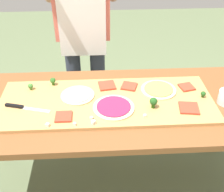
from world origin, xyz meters
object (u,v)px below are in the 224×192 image
at_px(pizza_slice_near_left, 187,87).
at_px(cheese_crumble_e, 48,125).
at_px(pizza_whole_beet_magenta, 114,107).
at_px(cheese_crumble_a, 145,116).
at_px(pizza_slice_center, 129,86).
at_px(cook_center, 83,24).
at_px(pizza_slice_far_right, 64,117).
at_px(cheese_crumble_c, 93,122).
at_px(broccoli_floret_front_right, 154,102).
at_px(cheese_crumble_d, 91,118).
at_px(prep_table, 114,115).
at_px(broccoli_floret_front_left, 203,94).
at_px(pizza_whole_cheese_artichoke, 78,95).
at_px(pizza_whole_pesto_green, 159,90).
at_px(pizza_slice_near_right, 189,108).
at_px(pizza_slice_far_left, 107,85).
at_px(broccoli_floret_center_right, 31,86).
at_px(broccoli_floret_back_left, 53,81).
at_px(cheese_crumble_b, 75,124).
at_px(chefs_knife, 21,107).

height_order(pizza_slice_near_left, cheese_crumble_e, cheese_crumble_e).
xyz_separation_m(pizza_whole_beet_magenta, cheese_crumble_a, (0.17, -0.09, 0.00)).
height_order(pizza_slice_center, cook_center, cook_center).
bearing_deg(pizza_slice_center, pizza_slice_far_right, -144.29).
relative_size(cheese_crumble_c, cook_center, 0.01).
distance_m(pizza_slice_near_left, broccoli_floret_front_right, 0.32).
bearing_deg(cheese_crumble_d, cheese_crumble_c, -75.19).
height_order(prep_table, pizza_slice_near_left, pizza_slice_near_left).
relative_size(broccoli_floret_front_left, cheese_crumble_c, 2.03).
xyz_separation_m(pizza_whole_cheese_artichoke, broccoli_floret_front_right, (0.44, -0.14, 0.03)).
distance_m(cheese_crumble_d, cook_center, 0.87).
distance_m(pizza_whole_pesto_green, cheese_crumble_d, 0.49).
relative_size(cheese_crumble_c, cheese_crumble_e, 1.15).
distance_m(pizza_slice_near_left, cheese_crumble_e, 0.90).
bearing_deg(pizza_slice_near_right, pizza_slice_far_left, 150.34).
relative_size(pizza_slice_far_right, broccoli_floret_center_right, 2.13).
bearing_deg(cheese_crumble_c, pizza_slice_far_right, 159.74).
distance_m(pizza_whole_beet_magenta, broccoli_floret_center_right, 0.56).
bearing_deg(broccoli_floret_back_left, cheese_crumble_b, -68.56).
bearing_deg(broccoli_floret_back_left, pizza_slice_near_right, -20.34).
relative_size(pizza_slice_near_left, broccoli_floret_back_left, 1.67).
bearing_deg(broccoli_floret_front_left, broccoli_floret_front_right, -164.50).
distance_m(pizza_whole_cheese_artichoke, pizza_slice_far_right, 0.21).
bearing_deg(pizza_slice_far_left, broccoli_floret_back_left, 173.87).
bearing_deg(pizza_slice_near_right, cheese_crumble_e, -172.50).
xyz_separation_m(pizza_whole_pesto_green, broccoli_floret_front_left, (0.26, -0.08, 0.02)).
distance_m(pizza_slice_far_left, pizza_slice_near_left, 0.51).
relative_size(pizza_whole_beet_magenta, pizza_whole_pesto_green, 1.09).
distance_m(pizza_whole_beet_magenta, pizza_slice_far_left, 0.23).
xyz_separation_m(pizza_whole_beet_magenta, broccoli_floret_center_right, (-0.51, 0.22, 0.02)).
distance_m(pizza_slice_center, cheese_crumble_d, 0.39).
bearing_deg(pizza_slice_near_left, pizza_whole_beet_magenta, -158.92).
distance_m(pizza_slice_far_left, broccoli_floret_front_left, 0.60).
bearing_deg(pizza_whole_pesto_green, cook_center, 129.55).
relative_size(chefs_knife, cheese_crumble_d, 17.96).
bearing_deg(broccoli_floret_back_left, pizza_slice_near_left, -5.61).
xyz_separation_m(chefs_knife, cheese_crumble_d, (0.41, -0.12, 0.00)).
bearing_deg(broccoli_floret_front_left, pizza_whole_pesto_green, 162.07).
relative_size(cheese_crumble_e, cook_center, 0.01).
distance_m(prep_table, pizza_whole_pesto_green, 0.32).
bearing_deg(pizza_whole_beet_magenta, broccoli_floret_back_left, 144.48).
bearing_deg(pizza_slice_center, cheese_crumble_d, -128.16).
bearing_deg(chefs_knife, pizza_slice_near_right, -3.74).
relative_size(broccoli_floret_front_left, cheese_crumble_d, 2.68).
relative_size(pizza_whole_cheese_artichoke, broccoli_floret_back_left, 4.03).
relative_size(chefs_knife, cook_center, 0.16).
bearing_deg(pizza_slice_center, chefs_knife, -164.18).
xyz_separation_m(cheese_crumble_b, cheese_crumble_d, (0.09, 0.05, -0.00)).
xyz_separation_m(pizza_slice_near_right, cheese_crumble_b, (-0.65, -0.10, 0.00)).
height_order(broccoli_floret_center_right, cheese_crumble_b, broccoli_floret_center_right).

